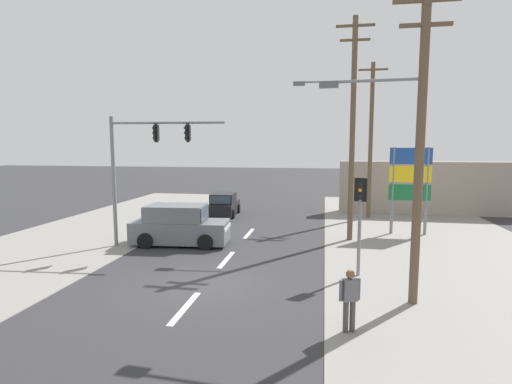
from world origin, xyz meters
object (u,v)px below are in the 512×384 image
Objects in this scene: traffic_signal_mast at (140,158)px; suv_oncoming_near at (179,226)px; utility_pole_foreground_right at (415,138)px; utility_pole_midground_right at (350,124)px; hatchback_crossing_left at (224,205)px; shopping_plaza_sign at (410,178)px; utility_pole_background_right at (371,138)px; pedestrian_at_kerb at (350,297)px; pedestal_signal_right_kerb at (360,210)px.

traffic_signal_mast is 3.67m from suv_oncoming_near.
traffic_signal_mast is at bearing 155.44° from utility_pole_foreground_right.
utility_pole_midground_right reaches higher than hatchback_crossing_left.
suv_oncoming_near is at bearing -159.94° from shopping_plaza_sign.
suv_oncoming_near is at bearing -137.87° from utility_pole_background_right.
traffic_signal_mast is (-11.13, -9.42, -1.01)m from utility_pole_background_right.
utility_pole_foreground_right reaches higher than shopping_plaza_sign.
hatchback_crossing_left is at bearing 114.66° from pedestrian_at_kerb.
hatchback_crossing_left is at bearing 124.82° from pedestal_signal_right_kerb.
traffic_signal_mast is 11.91m from pedestrian_at_kerb.
utility_pole_foreground_right is 2.45× the size of hatchback_crossing_left.
traffic_signal_mast is 1.62× the size of hatchback_crossing_left.
shopping_plaza_sign is at bearing -71.47° from utility_pole_background_right.
pedestal_signal_right_kerb is at bearing -113.00° from shopping_plaza_sign.
pedestrian_at_kerb is at bearing -129.62° from utility_pole_foreground_right.
pedestal_signal_right_kerb reaches higher than hatchback_crossing_left.
utility_pole_midground_right is at bearing -150.40° from shopping_plaza_sign.
utility_pole_foreground_right is at bearing -24.56° from traffic_signal_mast.
pedestal_signal_right_kerb is at bearing -55.18° from hatchback_crossing_left.
hatchback_crossing_left is at bearing 79.26° from traffic_signal_mast.
traffic_signal_mast is at bearing -162.60° from utility_pole_midground_right.
shopping_plaza_sign is at bearing 72.67° from pedestrian_at_kerb.
hatchback_crossing_left is 2.28× the size of pedestrian_at_kerb.
utility_pole_foreground_right is 2.56× the size of pedestal_signal_right_kerb.
traffic_signal_mast is 1.69× the size of pedestal_signal_right_kerb.
shopping_plaza_sign reaches higher than hatchback_crossing_left.
utility_pole_background_right reaches higher than shopping_plaza_sign.
suv_oncoming_near is 2.86× the size of pedestrian_at_kerb.
pedestal_signal_right_kerb is at bearing 82.64° from pedestrian_at_kerb.
suv_oncoming_near is (-7.93, -2.24, -4.85)m from utility_pole_midground_right.
suv_oncoming_near is (1.52, 0.72, -3.26)m from traffic_signal_mast.
traffic_signal_mast is 1.30× the size of shopping_plaza_sign.
suv_oncoming_near is (-11.17, -4.08, -2.10)m from shopping_plaza_sign.
utility_pole_background_right is 12.45m from pedestal_signal_right_kerb.
utility_pole_foreground_right is 5.58× the size of pedestrian_at_kerb.
shopping_plaza_sign is (1.55, -4.62, -2.18)m from utility_pole_background_right.
utility_pole_midground_right is 6.48m from pedestal_signal_right_kerb.
pedestrian_at_kerb is (7.30, -15.89, 0.22)m from hatchback_crossing_left.
hatchback_crossing_left is (1.65, 8.73, -3.44)m from traffic_signal_mast.
utility_pole_midground_right reaches higher than utility_pole_background_right.
utility_pole_midground_right is at bearing 99.73° from utility_pole_foreground_right.
utility_pole_foreground_right is 16.97m from hatchback_crossing_left.
utility_pole_foreground_right reaches higher than suv_oncoming_near.
pedestrian_at_kerb is (-0.59, -4.56, -1.49)m from pedestal_signal_right_kerb.
utility_pole_foreground_right is at bearing -91.34° from utility_pole_background_right.
utility_pole_foreground_right is 11.90m from traffic_signal_mast.
utility_pole_background_right reaches higher than pedestrian_at_kerb.
traffic_signal_mast is at bearing -139.75° from utility_pole_background_right.
utility_pole_background_right is (1.69, 6.46, -0.58)m from utility_pole_midground_right.
utility_pole_background_right is 2.76× the size of pedestal_signal_right_kerb.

